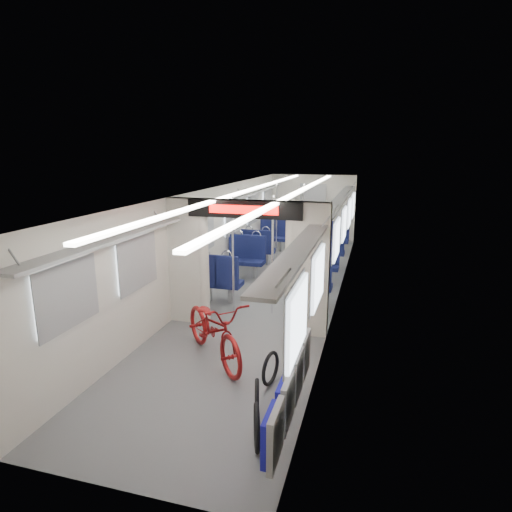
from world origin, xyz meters
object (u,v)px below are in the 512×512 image
at_px(stanchion_far_right, 303,229).
at_px(bike_hoop_b, 257,403).
at_px(seat_bay_far_right, 331,241).
at_px(bike_hoop_a, 257,430).
at_px(seat_bay_near_right, 316,270).
at_px(seat_bay_far_left, 267,239).
at_px(bicycle, 214,329).
at_px(stanchion_near_right, 272,256).
at_px(seat_bay_near_left, 233,264).
at_px(stanchion_far_left, 276,229).
at_px(flip_bench, 291,388).
at_px(bike_hoop_c, 271,370).
at_px(stanchion_near_left, 233,259).

bearing_deg(stanchion_far_right, bike_hoop_b, -84.86).
relative_size(seat_bay_far_right, stanchion_far_right, 0.88).
bearing_deg(bike_hoop_a, seat_bay_near_right, 91.38).
xyz_separation_m(seat_bay_far_left, stanchion_far_right, (1.30, -1.36, 0.60)).
height_order(bicycle, seat_bay_far_left, seat_bay_far_left).
height_order(bike_hoop_a, stanchion_near_right, stanchion_near_right).
xyz_separation_m(bike_hoop_a, seat_bay_near_right, (-0.13, 5.33, 0.29)).
relative_size(bike_hoop_b, seat_bay_near_left, 0.23).
bearing_deg(seat_bay_near_right, stanchion_far_left, 130.31).
relative_size(flip_bench, stanchion_far_left, 0.92).
relative_size(bicycle, stanchion_far_right, 0.83).
bearing_deg(stanchion_far_right, stanchion_near_right, -91.37).
bearing_deg(stanchion_far_left, bike_hoop_b, -78.86).
bearing_deg(flip_bench, seat_bay_far_left, 106.15).
distance_m(bike_hoop_c, seat_bay_far_right, 7.19).
bearing_deg(bicycle, stanchion_near_right, 35.37).
xyz_separation_m(seat_bay_near_left, stanchion_near_left, (0.57, -1.67, 0.58)).
relative_size(seat_bay_far_left, stanchion_near_right, 0.93).
distance_m(bicycle, stanchion_near_right, 2.24).
bearing_deg(flip_bench, stanchion_far_right, 98.64).
height_order(bike_hoop_b, stanchion_far_right, stanchion_far_right).
xyz_separation_m(flip_bench, bike_hoop_c, (-0.46, 0.96, -0.37)).
distance_m(seat_bay_near_left, stanchion_near_left, 1.86).
relative_size(seat_bay_near_right, stanchion_near_left, 0.83).
xyz_separation_m(flip_bench, seat_bay_far_left, (-2.29, 7.90, -0.03)).
bearing_deg(bike_hoop_b, bike_hoop_a, -74.75).
height_order(bike_hoop_c, stanchion_near_right, stanchion_near_right).
distance_m(bike_hoop_b, stanchion_far_right, 6.51).
relative_size(seat_bay_near_right, seat_bay_far_left, 0.90).
height_order(bicycle, flip_bench, bicycle).
distance_m(bike_hoop_a, stanchion_near_left, 3.88).
bearing_deg(seat_bay_near_left, stanchion_near_right, -46.33).
height_order(bike_hoop_b, bike_hoop_c, bike_hoop_b).
bearing_deg(seat_bay_far_right, bicycle, -98.80).
bearing_deg(stanchion_far_right, stanchion_far_left, -172.78).
bearing_deg(seat_bay_far_right, stanchion_near_left, -104.62).
bearing_deg(seat_bay_near_right, bicycle, -106.31).
height_order(stanchion_far_left, stanchion_far_right, same).
distance_m(bicycle, seat_bay_near_right, 3.70).
bearing_deg(stanchion_near_left, flip_bench, -61.30).
distance_m(flip_bench, stanchion_far_left, 6.69).
bearing_deg(seat_bay_far_right, seat_bay_near_right, -90.00).
bearing_deg(stanchion_near_right, seat_bay_near_right, 65.93).
height_order(stanchion_near_left, stanchion_near_right, same).
height_order(bike_hoop_b, stanchion_near_right, stanchion_near_right).
distance_m(flip_bench, seat_bay_near_right, 5.01).
distance_m(bike_hoop_b, seat_bay_far_right, 8.04).
xyz_separation_m(bike_hoop_c, stanchion_near_left, (-1.26, 2.18, 0.94)).
height_order(seat_bay_near_left, seat_bay_near_right, seat_bay_near_left).
relative_size(bicycle, seat_bay_far_right, 0.94).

